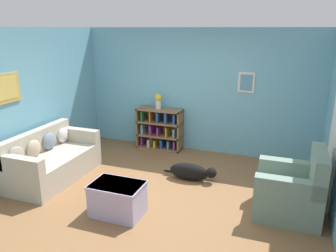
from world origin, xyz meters
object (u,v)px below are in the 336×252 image
at_px(couch, 51,161).
at_px(dog, 191,172).
at_px(vase, 158,100).
at_px(coffee_table, 118,198).
at_px(recliner_chair, 292,191).
at_px(bookshelf, 160,129).

height_order(couch, dog, couch).
distance_m(couch, vase, 2.52).
bearing_deg(dog, couch, -161.46).
relative_size(coffee_table, dog, 0.75).
relative_size(couch, vase, 5.17).
height_order(recliner_chair, vase, vase).
xyz_separation_m(couch, vase, (1.22, 2.07, 0.76)).
height_order(coffee_table, dog, coffee_table).
xyz_separation_m(dog, vase, (-1.13, 1.28, 0.94)).
bearing_deg(bookshelf, coffee_table, -81.23).
bearing_deg(vase, recliner_chair, -33.89).
distance_m(bookshelf, recliner_chair, 3.34).
distance_m(couch, recliner_chair, 4.01).
height_order(bookshelf, dog, bookshelf).
xyz_separation_m(recliner_chair, dog, (-1.66, 0.59, -0.21)).
distance_m(bookshelf, dog, 1.73).
bearing_deg(couch, coffee_table, -21.36).
distance_m(bookshelf, vase, 0.65).
height_order(bookshelf, vase, vase).
relative_size(recliner_chair, vase, 3.02).
xyz_separation_m(recliner_chair, coffee_table, (-2.33, -0.85, -0.11)).
relative_size(couch, recliner_chair, 1.71).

